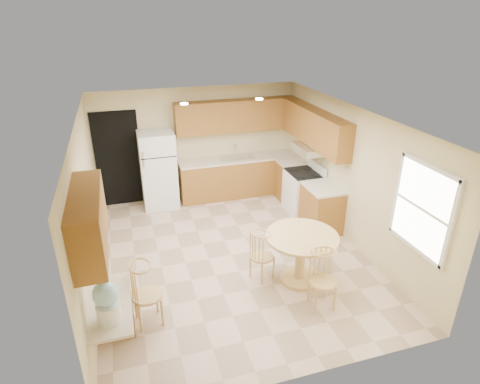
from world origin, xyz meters
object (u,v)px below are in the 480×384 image
object	(u,v)px
chair_table_a	(264,253)
water_crock	(107,301)
chair_table_b	(326,278)
chair_desk	(147,292)
refrigerator	(158,170)
dining_table	(301,251)
stove	(303,192)

from	to	relation	value
chair_table_a	water_crock	world-z (taller)	water_crock
chair_table_a	chair_table_b	bearing A→B (deg)	8.39
chair_table_b	chair_desk	world-z (taller)	chair_desk
refrigerator	water_crock	xyz separation A→B (m)	(-1.05, -4.40, 0.20)
refrigerator	dining_table	xyz separation A→B (m)	(1.80, -3.42, -0.29)
stove	dining_table	world-z (taller)	stove
chair_desk	chair_table_a	bearing A→B (deg)	97.85
refrigerator	chair_table_a	bearing A→B (deg)	-69.05
chair_desk	water_crock	distance (m)	0.91
dining_table	chair_desk	xyz separation A→B (m)	(-2.40, -0.34, 0.03)
refrigerator	dining_table	bearing A→B (deg)	-62.31
stove	water_crock	distance (m)	5.08
dining_table	chair_table_a	world-z (taller)	chair_table_a
stove	chair_table_a	size ratio (longest dim) A/B	1.29
dining_table	chair_desk	distance (m)	2.42
chair_desk	chair_table_b	bearing A→B (deg)	73.23
chair_table_b	water_crock	world-z (taller)	water_crock
chair_desk	water_crock	size ratio (longest dim) A/B	1.57
refrigerator	chair_table_b	size ratio (longest dim) A/B	1.86
dining_table	chair_desk	bearing A→B (deg)	-171.97
dining_table	chair_table_a	distance (m)	0.58
dining_table	chair_table_b	world-z (taller)	chair_table_b
dining_table	water_crock	xyz separation A→B (m)	(-2.85, -0.97, 0.49)
dining_table	refrigerator	bearing A→B (deg)	117.69
chair_table_b	chair_desk	size ratio (longest dim) A/B	0.95
refrigerator	chair_table_b	bearing A→B (deg)	-66.07
dining_table	chair_desk	size ratio (longest dim) A/B	1.19
stove	chair_desk	distance (m)	4.31
chair_desk	refrigerator	bearing A→B (deg)	163.41
stove	chair_table_a	xyz separation A→B (m)	(-1.63, -2.03, 0.05)
stove	water_crock	size ratio (longest dim) A/B	1.80
chair_desk	water_crock	xyz separation A→B (m)	(-0.45, -0.64, 0.46)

